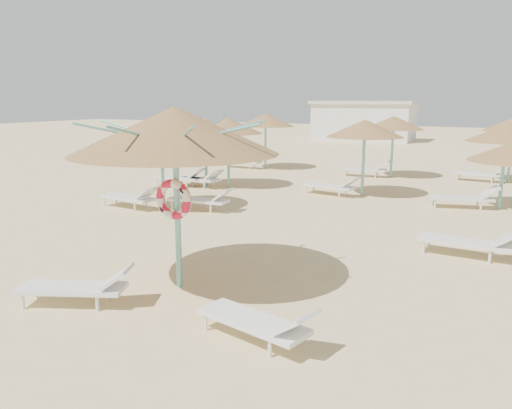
% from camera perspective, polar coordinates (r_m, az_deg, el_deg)
% --- Properties ---
extents(ground, '(120.00, 120.00, 0.00)m').
position_cam_1_polar(ground, '(9.17, -8.54, -9.82)').
color(ground, '#DFC188').
rests_on(ground, ground).
extents(main_palapa, '(3.64, 3.64, 3.26)m').
position_cam_1_polar(main_palapa, '(8.82, -9.28, 8.28)').
color(main_palapa, '#6AB9AE').
rests_on(main_palapa, ground).
extents(lounger_main_a, '(1.95, 1.26, 0.68)m').
position_cam_1_polar(lounger_main_a, '(8.91, -19.54, -8.82)').
color(lounger_main_a, silver).
rests_on(lounger_main_a, ground).
extents(lounger_main_b, '(1.93, 0.97, 0.67)m').
position_cam_1_polar(lounger_main_b, '(7.19, 0.38, -13.23)').
color(lounger_main_b, silver).
rests_on(lounger_main_b, ground).
extents(palapa_field, '(20.77, 13.91, 2.72)m').
position_cam_1_polar(palapa_field, '(17.59, 14.10, 8.08)').
color(palapa_field, '#6AB9AE').
rests_on(palapa_field, ground).
extents(service_hut, '(8.40, 4.40, 3.25)m').
position_cam_1_polar(service_hut, '(43.37, 12.21, 9.36)').
color(service_hut, silver).
rests_on(service_hut, ground).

